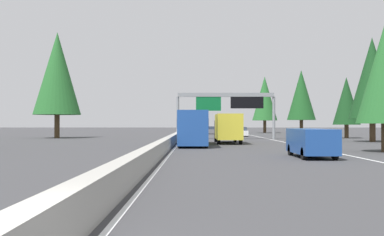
{
  "coord_description": "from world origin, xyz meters",
  "views": [
    {
      "loc": [
        -5.39,
        -1.89,
        2.0
      ],
      "look_at": [
        62.72,
        -1.46,
        2.87
      ],
      "focal_mm": 41.16,
      "sensor_mm": 36.0,
      "label": 1
    }
  ],
  "objects_px": {
    "pickup_far_center": "(224,128)",
    "conifer_left_near": "(57,74)",
    "conifer_right_near": "(372,78)",
    "sign_gantry_overhead": "(227,102)",
    "conifer_right_mid": "(346,101)",
    "conifer_right_distant": "(265,99)",
    "box_truck_mid_right": "(228,127)",
    "minivan_far_right": "(311,141)",
    "sedan_far_left": "(220,128)",
    "conifer_right_far": "(301,95)",
    "sedan_near_right": "(241,132)",
    "bus_mid_left": "(193,127)",
    "sedan_near_center": "(212,130)"
  },
  "relations": [
    {
      "from": "pickup_far_center",
      "to": "conifer_left_near",
      "type": "distance_m",
      "value": 55.54
    },
    {
      "from": "conifer_left_near",
      "to": "conifer_right_near",
      "type": "bearing_deg",
      "value": -107.84
    },
    {
      "from": "sign_gantry_overhead",
      "to": "conifer_right_mid",
      "type": "xyz_separation_m",
      "value": [
        4.55,
        -16.84,
        0.4
      ]
    },
    {
      "from": "conifer_right_distant",
      "to": "box_truck_mid_right",
      "type": "bearing_deg",
      "value": 166.78
    },
    {
      "from": "box_truck_mid_right",
      "to": "conifer_right_mid",
      "type": "xyz_separation_m",
      "value": [
        15.84,
        -17.63,
        3.52
      ]
    },
    {
      "from": "minivan_far_right",
      "to": "conifer_left_near",
      "type": "height_order",
      "value": "conifer_left_near"
    },
    {
      "from": "pickup_far_center",
      "to": "conifer_right_distant",
      "type": "relative_size",
      "value": 0.46
    },
    {
      "from": "minivan_far_right",
      "to": "sedan_far_left",
      "type": "bearing_deg",
      "value": -0.15
    },
    {
      "from": "conifer_right_mid",
      "to": "conifer_right_far",
      "type": "bearing_deg",
      "value": 1.43
    },
    {
      "from": "sedan_near_right",
      "to": "conifer_right_mid",
      "type": "relative_size",
      "value": 0.52
    },
    {
      "from": "sign_gantry_overhead",
      "to": "sedan_near_right",
      "type": "distance_m",
      "value": 13.54
    },
    {
      "from": "conifer_right_distant",
      "to": "pickup_far_center",
      "type": "bearing_deg",
      "value": 29.77
    },
    {
      "from": "sedan_near_right",
      "to": "conifer_left_near",
      "type": "height_order",
      "value": "conifer_left_near"
    },
    {
      "from": "sign_gantry_overhead",
      "to": "conifer_right_mid",
      "type": "bearing_deg",
      "value": -74.88
    },
    {
      "from": "conifer_right_mid",
      "to": "conifer_right_distant",
      "type": "height_order",
      "value": "conifer_right_distant"
    },
    {
      "from": "box_truck_mid_right",
      "to": "sedan_far_left",
      "type": "bearing_deg",
      "value": -2.65
    },
    {
      "from": "sedan_far_left",
      "to": "conifer_right_near",
      "type": "xyz_separation_m",
      "value": [
        -78.51,
        -12.45,
        6.33
      ]
    },
    {
      "from": "bus_mid_left",
      "to": "sedan_far_left",
      "type": "relative_size",
      "value": 2.61
    },
    {
      "from": "pickup_far_center",
      "to": "sedan_near_center",
      "type": "bearing_deg",
      "value": 170.87
    },
    {
      "from": "sedan_far_left",
      "to": "sedan_near_right",
      "type": "bearing_deg",
      "value": -179.9
    },
    {
      "from": "pickup_far_center",
      "to": "sedan_near_right",
      "type": "height_order",
      "value": "pickup_far_center"
    },
    {
      "from": "sedan_near_right",
      "to": "conifer_right_distant",
      "type": "relative_size",
      "value": 0.36
    },
    {
      "from": "sedan_far_left",
      "to": "conifer_right_mid",
      "type": "height_order",
      "value": "conifer_right_mid"
    },
    {
      "from": "pickup_far_center",
      "to": "conifer_right_far",
      "type": "relative_size",
      "value": 0.46
    },
    {
      "from": "conifer_left_near",
      "to": "pickup_far_center",
      "type": "bearing_deg",
      "value": -28.83
    },
    {
      "from": "sedan_far_left",
      "to": "conifer_right_distant",
      "type": "relative_size",
      "value": 0.36
    },
    {
      "from": "pickup_far_center",
      "to": "sedan_near_right",
      "type": "xyz_separation_m",
      "value": [
        -40.31,
        0.06,
        -0.23
      ]
    },
    {
      "from": "sedan_near_center",
      "to": "conifer_right_mid",
      "type": "bearing_deg",
      "value": -143.7
    },
    {
      "from": "box_truck_mid_right",
      "to": "sedan_near_right",
      "type": "bearing_deg",
      "value": -9.28
    },
    {
      "from": "conifer_right_distant",
      "to": "conifer_left_near",
      "type": "bearing_deg",
      "value": 135.01
    },
    {
      "from": "box_truck_mid_right",
      "to": "conifer_left_near",
      "type": "xyz_separation_m",
      "value": [
        16.0,
        22.54,
        7.37
      ]
    },
    {
      "from": "conifer_right_near",
      "to": "sedan_near_right",
      "type": "bearing_deg",
      "value": 31.29
    },
    {
      "from": "bus_mid_left",
      "to": "box_truck_mid_right",
      "type": "bearing_deg",
      "value": -38.14
    },
    {
      "from": "pickup_far_center",
      "to": "conifer_right_distant",
      "type": "bearing_deg",
      "value": -150.23
    },
    {
      "from": "sign_gantry_overhead",
      "to": "pickup_far_center",
      "type": "relative_size",
      "value": 2.26
    },
    {
      "from": "sedan_near_center",
      "to": "sedan_near_right",
      "type": "relative_size",
      "value": 1.0
    },
    {
      "from": "sedan_near_right",
      "to": "conifer_right_mid",
      "type": "distance_m",
      "value": 16.51
    },
    {
      "from": "sedan_near_right",
      "to": "conifer_right_distant",
      "type": "height_order",
      "value": "conifer_right_distant"
    },
    {
      "from": "minivan_far_right",
      "to": "conifer_right_mid",
      "type": "relative_size",
      "value": 0.59
    },
    {
      "from": "pickup_far_center",
      "to": "sedan_far_left",
      "type": "xyz_separation_m",
      "value": [
        17.89,
        0.16,
        -0.23
      ]
    },
    {
      "from": "sign_gantry_overhead",
      "to": "sedan_near_center",
      "type": "bearing_deg",
      "value": 1.51
    },
    {
      "from": "sedan_far_left",
      "to": "conifer_left_near",
      "type": "distance_m",
      "value": 71.57
    },
    {
      "from": "sedan_near_center",
      "to": "conifer_left_near",
      "type": "relative_size",
      "value": 0.3
    },
    {
      "from": "sign_gantry_overhead",
      "to": "conifer_right_far",
      "type": "xyz_separation_m",
      "value": [
        27.88,
        -16.25,
        2.73
      ]
    },
    {
      "from": "sedan_near_center",
      "to": "pickup_far_center",
      "type": "height_order",
      "value": "pickup_far_center"
    },
    {
      "from": "sedan_far_left",
      "to": "pickup_far_center",
      "type": "bearing_deg",
      "value": -179.48
    },
    {
      "from": "sedan_near_right",
      "to": "sedan_far_left",
      "type": "distance_m",
      "value": 58.2
    },
    {
      "from": "minivan_far_right",
      "to": "sedan_near_right",
      "type": "distance_m",
      "value": 42.85
    },
    {
      "from": "conifer_right_near",
      "to": "sedan_near_center",
      "type": "bearing_deg",
      "value": 24.07
    },
    {
      "from": "sedan_near_center",
      "to": "conifer_right_distant",
      "type": "relative_size",
      "value": 0.36
    }
  ]
}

